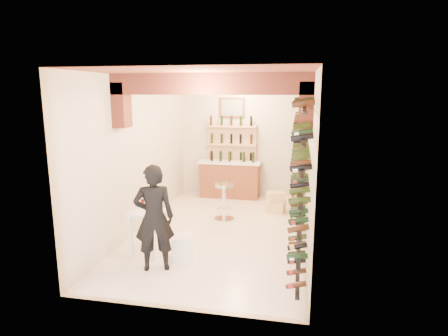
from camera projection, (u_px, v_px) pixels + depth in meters
name	position (u px, v px, depth m)	size (l,w,h in m)	color
ground	(221.00, 231.00, 8.00)	(6.00, 6.00, 0.00)	white
room_shell	(218.00, 125.00, 7.30)	(3.52, 6.02, 3.21)	beige
wine_rack	(298.00, 162.00, 7.40)	(0.32, 5.70, 2.56)	black
back_counter	(230.00, 178.00, 10.50)	(1.70, 0.62, 1.29)	brown
back_shelving	(231.00, 154.00, 10.60)	(1.40, 0.31, 2.73)	tan
tasting_table	(148.00, 219.00, 6.75)	(0.66, 0.66, 0.98)	white
white_stool	(182.00, 247.00, 6.62)	(0.35, 0.35, 0.44)	white
person	(154.00, 218.00, 6.13)	(0.65, 0.43, 1.78)	black
chrome_barstool	(224.00, 199.00, 8.60)	(0.44, 0.44, 0.86)	silver
crate_lower	(276.00, 207.00, 9.22)	(0.43, 0.30, 0.26)	#E9C680
crate_upper	(276.00, 197.00, 9.17)	(0.41, 0.28, 0.24)	#E9C680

